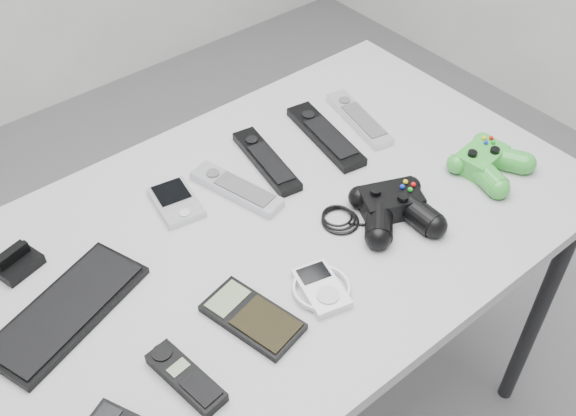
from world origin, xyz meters
TOP-DOWN VIEW (x-y plane):
  - floor at (0.00, 0.00)m, footprint 3.50×3.50m
  - desk at (-0.01, -0.05)m, footprint 1.18×0.76m
  - pda_keyboard at (-0.44, 0.01)m, footprint 0.31×0.21m
  - dock_bracket at (-0.47, 0.16)m, footprint 0.09×0.09m
  - pda at (-0.16, 0.12)m, footprint 0.10×0.13m
  - remote_silver_a at (-0.04, 0.07)m, footprint 0.10×0.21m
  - remote_black_a at (0.06, 0.10)m, footprint 0.09×0.22m
  - remote_black_b at (0.21, 0.09)m, footprint 0.10×0.25m
  - remote_silver_b at (0.31, 0.09)m, footprint 0.09×0.22m
  - cordless_handset at (-0.36, -0.23)m, footprint 0.06×0.15m
  - calculator at (-0.21, -0.20)m, footprint 0.12×0.18m
  - mp3_player at (-0.08, -0.23)m, footprint 0.13×0.13m
  - controller_black at (0.15, -0.18)m, footprint 0.32×0.27m
  - controller_green at (0.40, -0.20)m, footprint 0.17×0.18m

SIDE VIEW (x-z plane):
  - floor at x=0.00m, z-range 0.00..0.00m
  - desk at x=-0.01m, z-range 0.33..1.12m
  - calculator at x=-0.21m, z-range 0.79..0.81m
  - pda_keyboard at x=-0.44m, z-range 0.79..0.81m
  - pda at x=-0.16m, z-range 0.79..0.81m
  - mp3_player at x=-0.08m, z-range 0.79..0.81m
  - remote_silver_b at x=0.31m, z-range 0.79..0.81m
  - remote_black_a at x=0.06m, z-range 0.79..0.82m
  - remote_silver_a at x=-0.04m, z-range 0.79..0.82m
  - cordless_handset at x=-0.36m, z-range 0.79..0.82m
  - remote_black_b at x=0.21m, z-range 0.79..0.82m
  - dock_bracket at x=-0.47m, z-range 0.79..0.83m
  - controller_green at x=0.40m, z-range 0.79..0.84m
  - controller_black at x=0.15m, z-range 0.79..0.85m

